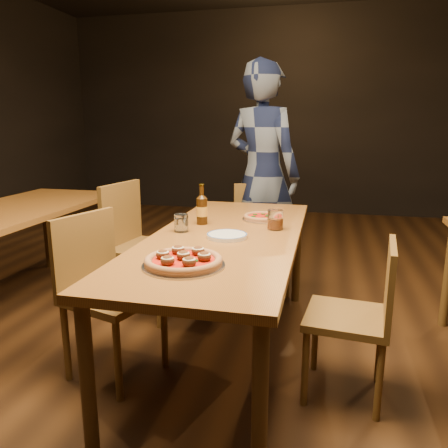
% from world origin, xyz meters
% --- Properties ---
extents(ground, '(9.00, 9.00, 0.00)m').
position_xyz_m(ground, '(0.00, 0.00, 0.00)').
color(ground, black).
extents(room_shell, '(9.00, 9.00, 9.00)m').
position_xyz_m(room_shell, '(0.00, 0.00, 1.86)').
color(room_shell, black).
rests_on(room_shell, ground).
extents(table_main, '(0.80, 2.00, 0.75)m').
position_xyz_m(table_main, '(0.00, 0.00, 0.68)').
color(table_main, brown).
rests_on(table_main, ground).
extents(table_left, '(0.80, 2.00, 0.75)m').
position_xyz_m(table_left, '(-1.70, 0.30, 0.68)').
color(table_left, brown).
rests_on(table_left, ground).
extents(chair_main_nw, '(0.54, 0.54, 0.92)m').
position_xyz_m(chair_main_nw, '(-0.54, -0.31, 0.46)').
color(chair_main_nw, brown).
rests_on(chair_main_nw, ground).
extents(chair_main_sw, '(0.53, 0.53, 0.99)m').
position_xyz_m(chair_main_sw, '(-0.68, 0.49, 0.49)').
color(chair_main_sw, brown).
rests_on(chair_main_sw, ground).
extents(chair_main_e, '(0.44, 0.44, 0.85)m').
position_xyz_m(chair_main_e, '(0.66, -0.21, 0.42)').
color(chair_main_e, brown).
rests_on(chair_main_e, ground).
extents(chair_end, '(0.53, 0.53, 0.90)m').
position_xyz_m(chair_end, '(0.04, 1.12, 0.45)').
color(chair_end, brown).
rests_on(chair_end, ground).
extents(pizza_meatball, '(0.36, 0.36, 0.07)m').
position_xyz_m(pizza_meatball, '(-0.06, -0.58, 0.77)').
color(pizza_meatball, '#B7B7BF').
rests_on(pizza_meatball, table_main).
extents(pizza_margherita, '(0.26, 0.26, 0.03)m').
position_xyz_m(pizza_margherita, '(0.15, 0.42, 0.77)').
color(pizza_margherita, '#B7B7BF').
rests_on(pizza_margherita, table_main).
extents(plate_stack, '(0.22, 0.22, 0.02)m').
position_xyz_m(plate_stack, '(0.02, -0.07, 0.76)').
color(plate_stack, white).
rests_on(plate_stack, table_main).
extents(beer_bottle, '(0.07, 0.07, 0.24)m').
position_xyz_m(beer_bottle, '(-0.20, 0.21, 0.84)').
color(beer_bottle, black).
rests_on(beer_bottle, table_main).
extents(water_glass, '(0.08, 0.08, 0.10)m').
position_xyz_m(water_glass, '(-0.26, 0.00, 0.80)').
color(water_glass, white).
rests_on(water_glass, table_main).
extents(amber_glass, '(0.09, 0.09, 0.11)m').
position_xyz_m(amber_glass, '(0.25, 0.18, 0.81)').
color(amber_glass, '#8D3F0F').
rests_on(amber_glass, table_main).
extents(diner, '(0.80, 0.68, 1.86)m').
position_xyz_m(diner, '(0.00, 1.35, 0.93)').
color(diner, black).
rests_on(diner, ground).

